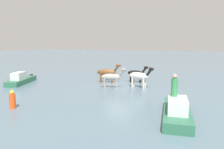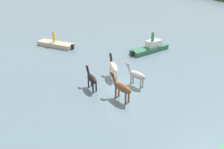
{
  "view_description": "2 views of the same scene",
  "coord_description": "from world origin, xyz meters",
  "px_view_note": "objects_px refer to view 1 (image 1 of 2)",
  "views": [
    {
      "loc": [
        -8.44,
        18.0,
        3.96
      ],
      "look_at": [
        0.32,
        0.86,
        1.18
      ],
      "focal_mm": 34.83,
      "sensor_mm": 36.0,
      "label": 1
    },
    {
      "loc": [
        17.24,
        -8.55,
        10.38
      ],
      "look_at": [
        -0.55,
        -0.82,
        1.02
      ],
      "focal_mm": 41.1,
      "sensor_mm": 36.0,
      "label": 2
    }
  ],
  "objects_px": {
    "boat_motor_center": "(177,112)",
    "boat_launch_far": "(21,80)",
    "horse_gray_outer": "(136,73)",
    "person_helmsman_aft": "(174,86)",
    "horse_dun_straggler": "(112,77)",
    "buoy_channel_marker": "(13,100)",
    "horse_dark_mare": "(140,76)",
    "horse_mid_herd": "(107,72)"
  },
  "relations": [
    {
      "from": "boat_motor_center",
      "to": "buoy_channel_marker",
      "type": "distance_m",
      "value": 9.71
    },
    {
      "from": "horse_gray_outer",
      "to": "person_helmsman_aft",
      "type": "bearing_deg",
      "value": -60.99
    },
    {
      "from": "boat_motor_center",
      "to": "boat_launch_far",
      "type": "bearing_deg",
      "value": -114.09
    },
    {
      "from": "horse_dark_mare",
      "to": "horse_mid_herd",
      "type": "bearing_deg",
      "value": 176.55
    },
    {
      "from": "boat_launch_far",
      "to": "horse_mid_herd",
      "type": "bearing_deg",
      "value": 96.92
    },
    {
      "from": "boat_motor_center",
      "to": "buoy_channel_marker",
      "type": "relative_size",
      "value": 4.5
    },
    {
      "from": "horse_dark_mare",
      "to": "horse_dun_straggler",
      "type": "distance_m",
      "value": 2.47
    },
    {
      "from": "horse_mid_herd",
      "to": "horse_dark_mare",
      "type": "distance_m",
      "value": 3.91
    },
    {
      "from": "horse_gray_outer",
      "to": "boat_launch_far",
      "type": "distance_m",
      "value": 11.53
    },
    {
      "from": "horse_dun_straggler",
      "to": "buoy_channel_marker",
      "type": "distance_m",
      "value": 8.62
    },
    {
      "from": "horse_dark_mare",
      "to": "horse_gray_outer",
      "type": "xyz_separation_m",
      "value": [
        1.24,
        -2.49,
        -0.12
      ]
    },
    {
      "from": "horse_dark_mare",
      "to": "boat_launch_far",
      "type": "distance_m",
      "value": 11.68
    },
    {
      "from": "horse_dun_straggler",
      "to": "person_helmsman_aft",
      "type": "distance_m",
      "value": 8.6
    },
    {
      "from": "horse_dark_mare",
      "to": "buoy_channel_marker",
      "type": "height_order",
      "value": "horse_dark_mare"
    },
    {
      "from": "horse_gray_outer",
      "to": "boat_launch_far",
      "type": "xyz_separation_m",
      "value": [
        9.92,
        5.83,
        -0.63
      ]
    },
    {
      "from": "boat_launch_far",
      "to": "buoy_channel_marker",
      "type": "relative_size",
      "value": 3.97
    },
    {
      "from": "person_helmsman_aft",
      "to": "horse_gray_outer",
      "type": "bearing_deg",
      "value": -58.79
    },
    {
      "from": "horse_dun_straggler",
      "to": "boat_motor_center",
      "type": "height_order",
      "value": "horse_dun_straggler"
    },
    {
      "from": "buoy_channel_marker",
      "to": "boat_launch_far",
      "type": "bearing_deg",
      "value": -43.46
    },
    {
      "from": "person_helmsman_aft",
      "to": "buoy_channel_marker",
      "type": "relative_size",
      "value": 1.04
    },
    {
      "from": "horse_gray_outer",
      "to": "person_helmsman_aft",
      "type": "height_order",
      "value": "person_helmsman_aft"
    },
    {
      "from": "buoy_channel_marker",
      "to": "person_helmsman_aft",
      "type": "bearing_deg",
      "value": -163.93
    },
    {
      "from": "boat_launch_far",
      "to": "person_helmsman_aft",
      "type": "bearing_deg",
      "value": 54.23
    },
    {
      "from": "horse_dun_straggler",
      "to": "buoy_channel_marker",
      "type": "xyz_separation_m",
      "value": [
        2.63,
        8.2,
        -0.47
      ]
    },
    {
      "from": "horse_dun_straggler",
      "to": "horse_mid_herd",
      "type": "bearing_deg",
      "value": 105.46
    },
    {
      "from": "horse_dark_mare",
      "to": "horse_gray_outer",
      "type": "relative_size",
      "value": 1.14
    },
    {
      "from": "horse_mid_herd",
      "to": "boat_launch_far",
      "type": "bearing_deg",
      "value": -164.95
    },
    {
      "from": "horse_dark_mare",
      "to": "horse_gray_outer",
      "type": "bearing_deg",
      "value": 127.64
    },
    {
      "from": "boat_motor_center",
      "to": "person_helmsman_aft",
      "type": "distance_m",
      "value": 1.44
    },
    {
      "from": "buoy_channel_marker",
      "to": "boat_motor_center",
      "type": "bearing_deg",
      "value": -163.46
    },
    {
      "from": "horse_gray_outer",
      "to": "buoy_channel_marker",
      "type": "bearing_deg",
      "value": -108.91
    },
    {
      "from": "horse_gray_outer",
      "to": "person_helmsman_aft",
      "type": "relative_size",
      "value": 1.84
    },
    {
      "from": "horse_mid_herd",
      "to": "horse_dun_straggler",
      "type": "relative_size",
      "value": 1.1
    },
    {
      "from": "boat_motor_center",
      "to": "horse_dark_mare",
      "type": "bearing_deg",
      "value": -158.05
    },
    {
      "from": "horse_dark_mare",
      "to": "horse_dun_straggler",
      "type": "xyz_separation_m",
      "value": [
        2.18,
        1.18,
        -0.08
      ]
    },
    {
      "from": "horse_mid_herd",
      "to": "horse_gray_outer",
      "type": "distance_m",
      "value": 2.96
    },
    {
      "from": "horse_dark_mare",
      "to": "buoy_channel_marker",
      "type": "bearing_deg",
      "value": -106.07
    },
    {
      "from": "boat_launch_far",
      "to": "buoy_channel_marker",
      "type": "xyz_separation_m",
      "value": [
        -6.36,
        6.03,
        0.2
      ]
    },
    {
      "from": "horse_mid_herd",
      "to": "horse_gray_outer",
      "type": "height_order",
      "value": "horse_mid_herd"
    },
    {
      "from": "horse_gray_outer",
      "to": "horse_dun_straggler",
      "type": "relative_size",
      "value": 0.97
    },
    {
      "from": "horse_mid_herd",
      "to": "boat_launch_far",
      "type": "distance_m",
      "value": 8.59
    },
    {
      "from": "horse_mid_herd",
      "to": "boat_launch_far",
      "type": "relative_size",
      "value": 0.55
    }
  ]
}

